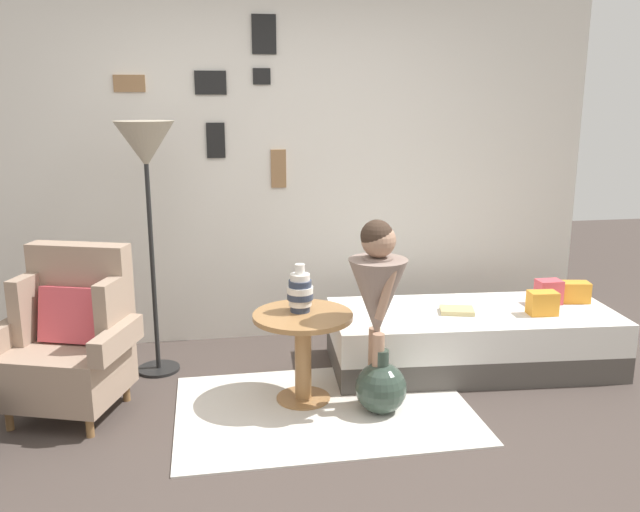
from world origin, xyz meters
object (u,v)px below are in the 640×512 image
daybed (471,338)px  person_child (377,290)px  armchair (71,339)px  demijohn_near (381,387)px  floor_lamp (146,157)px  side_table (303,338)px  vase_striped (300,292)px  book_on_daybed (457,310)px

daybed → person_child: (-0.81, -0.50, 0.53)m
armchair → person_child: (1.75, -0.29, 0.29)m
demijohn_near → floor_lamp: bearing=147.2°
armchair → demijohn_near: armchair is taller
daybed → side_table: 1.27m
armchair → vase_striped: 1.36m
daybed → book_on_daybed: (-0.13, -0.02, 0.22)m
daybed → demijohn_near: size_ratio=5.05×
floor_lamp → book_on_daybed: (1.99, -0.32, -1.02)m
person_child → book_on_daybed: person_child is taller
side_table → vase_striped: (-0.01, 0.05, 0.28)m
vase_striped → floor_lamp: 1.31m
side_table → floor_lamp: floor_lamp is taller
person_child → demijohn_near: 0.58m
book_on_daybed → demijohn_near: bearing=-141.1°
daybed → person_child: size_ratio=1.71×
armchair → demijohn_near: bearing=-11.2°
armchair → demijohn_near: (1.76, -0.35, -0.28)m
vase_striped → armchair: bearing=177.0°
daybed → side_table: size_ratio=3.27×
armchair → vase_striped: (1.33, -0.07, 0.24)m
armchair → floor_lamp: size_ratio=0.58×
side_table → demijohn_near: 0.54m
side_table → person_child: size_ratio=0.52×
vase_striped → demijohn_near: (0.43, -0.28, -0.52)m
daybed → vase_striped: vase_striped is taller
armchair → floor_lamp: 1.20m
side_table → armchair: bearing=175.1°
demijohn_near → daybed: bearing=35.4°
floor_lamp → side_table: bearing=-34.6°
daybed → person_child: person_child is taller
side_table → vase_striped: size_ratio=2.05×
person_child → floor_lamp: bearing=148.6°
daybed → side_table: bearing=-164.9°
side_table → book_on_daybed: bearing=15.5°
book_on_daybed → demijohn_near: size_ratio=0.57×
daybed → armchair: bearing=-175.3°
vase_striped → book_on_daybed: 1.15m
daybed → demijohn_near: daybed is taller
vase_striped → person_child: 0.47m
daybed → book_on_daybed: bearing=-169.1°
daybed → vase_striped: size_ratio=6.71×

